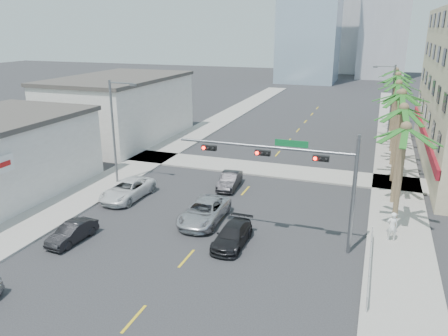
# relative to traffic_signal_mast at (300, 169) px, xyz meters

# --- Properties ---
(ground) EXTENTS (260.00, 260.00, 0.00)m
(ground) POSITION_rel_traffic_signal_mast_xyz_m (-5.78, -7.95, -5.06)
(ground) COLOR #262628
(ground) RESTS_ON ground
(sidewalk_right) EXTENTS (4.00, 120.00, 0.15)m
(sidewalk_right) POSITION_rel_traffic_signal_mast_xyz_m (6.22, 12.05, -4.99)
(sidewalk_right) COLOR gray
(sidewalk_right) RESTS_ON ground
(sidewalk_left) EXTENTS (4.00, 120.00, 0.15)m
(sidewalk_left) POSITION_rel_traffic_signal_mast_xyz_m (-17.78, 12.05, -4.99)
(sidewalk_left) COLOR gray
(sidewalk_left) RESTS_ON ground
(sidewalk_cross) EXTENTS (80.00, 4.00, 0.15)m
(sidewalk_cross) POSITION_rel_traffic_signal_mast_xyz_m (-5.78, 14.05, -4.99)
(sidewalk_cross) COLOR gray
(sidewalk_cross) RESTS_ON ground
(building_left_far) EXTENTS (11.00, 18.00, 7.20)m
(building_left_far) POSITION_rel_traffic_signal_mast_xyz_m (-25.28, 20.05, -1.46)
(building_left_far) COLOR beige
(building_left_far) RESTS_ON ground
(traffic_signal_mast) EXTENTS (11.12, 0.54, 7.20)m
(traffic_signal_mast) POSITION_rel_traffic_signal_mast_xyz_m (0.00, 0.00, 0.00)
(traffic_signal_mast) COLOR slate
(traffic_signal_mast) RESTS_ON ground
(palm_tree_0) EXTENTS (4.80, 4.80, 7.80)m
(palm_tree_0) POSITION_rel_traffic_signal_mast_xyz_m (5.82, 4.05, 2.02)
(palm_tree_0) COLOR brown
(palm_tree_0) RESTS_ON ground
(palm_tree_1) EXTENTS (4.80, 4.80, 8.16)m
(palm_tree_1) POSITION_rel_traffic_signal_mast_xyz_m (5.82, 9.25, 2.37)
(palm_tree_1) COLOR brown
(palm_tree_1) RESTS_ON ground
(palm_tree_2) EXTENTS (4.80, 4.80, 8.52)m
(palm_tree_2) POSITION_rel_traffic_signal_mast_xyz_m (5.82, 14.45, 2.72)
(palm_tree_2) COLOR brown
(palm_tree_2) RESTS_ON ground
(palm_tree_3) EXTENTS (4.80, 4.80, 7.80)m
(palm_tree_3) POSITION_rel_traffic_signal_mast_xyz_m (5.82, 19.65, 2.02)
(palm_tree_3) COLOR brown
(palm_tree_3) RESTS_ON ground
(palm_tree_4) EXTENTS (4.80, 4.80, 8.16)m
(palm_tree_4) POSITION_rel_traffic_signal_mast_xyz_m (5.82, 24.85, 2.37)
(palm_tree_4) COLOR brown
(palm_tree_4) RESTS_ON ground
(palm_tree_5) EXTENTS (4.80, 4.80, 8.52)m
(palm_tree_5) POSITION_rel_traffic_signal_mast_xyz_m (5.82, 30.05, 2.72)
(palm_tree_5) COLOR brown
(palm_tree_5) RESTS_ON ground
(palm_tree_6) EXTENTS (4.80, 4.80, 7.80)m
(palm_tree_6) POSITION_rel_traffic_signal_mast_xyz_m (5.82, 35.25, 2.02)
(palm_tree_6) COLOR brown
(palm_tree_6) RESTS_ON ground
(palm_tree_7) EXTENTS (4.80, 4.80, 8.16)m
(palm_tree_7) POSITION_rel_traffic_signal_mast_xyz_m (5.82, 40.45, 2.37)
(palm_tree_7) COLOR brown
(palm_tree_7) RESTS_ON ground
(streetlight_left) EXTENTS (2.55, 0.25, 9.00)m
(streetlight_left) POSITION_rel_traffic_signal_mast_xyz_m (-16.78, 6.05, -0.00)
(streetlight_left) COLOR slate
(streetlight_left) RESTS_ON ground
(streetlight_right) EXTENTS (2.55, 0.25, 9.00)m
(streetlight_right) POSITION_rel_traffic_signal_mast_xyz_m (5.21, 30.05, -0.00)
(streetlight_right) COLOR slate
(streetlight_right) RESTS_ON ground
(guardrail) EXTENTS (0.08, 8.08, 1.00)m
(guardrail) POSITION_rel_traffic_signal_mast_xyz_m (4.52, -1.95, -4.39)
(guardrail) COLOR silver
(guardrail) RESTS_ON ground
(car_parked_mid) EXTENTS (1.56, 3.80, 1.23)m
(car_parked_mid) POSITION_rel_traffic_signal_mast_xyz_m (-13.58, -4.38, -4.45)
(car_parked_mid) COLOR black
(car_parked_mid) RESTS_ON ground
(car_parked_far) EXTENTS (2.77, 5.48, 1.49)m
(car_parked_far) POSITION_rel_traffic_signal_mast_xyz_m (-14.18, 3.23, -4.32)
(car_parked_far) COLOR silver
(car_parked_far) RESTS_ON ground
(car_lane_left) EXTENTS (1.74, 4.15, 1.33)m
(car_lane_left) POSITION_rel_traffic_signal_mast_xyz_m (-7.28, 8.32, -4.39)
(car_lane_left) COLOR black
(car_lane_left) RESTS_ON ground
(car_lane_center) EXTENTS (2.59, 5.50, 1.52)m
(car_lane_center) POSITION_rel_traffic_signal_mast_xyz_m (-6.75, 1.26, -4.30)
(car_lane_center) COLOR silver
(car_lane_center) RESTS_ON ground
(car_lane_right) EXTENTS (1.78, 4.35, 1.26)m
(car_lane_right) POSITION_rel_traffic_signal_mast_xyz_m (-3.78, -1.35, -4.43)
(car_lane_right) COLOR black
(car_lane_right) RESTS_ON ground
(pedestrian) EXTENTS (0.79, 0.62, 1.92)m
(pedestrian) POSITION_rel_traffic_signal_mast_xyz_m (5.65, 2.34, -3.95)
(pedestrian) COLOR white
(pedestrian) RESTS_ON sidewalk_right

